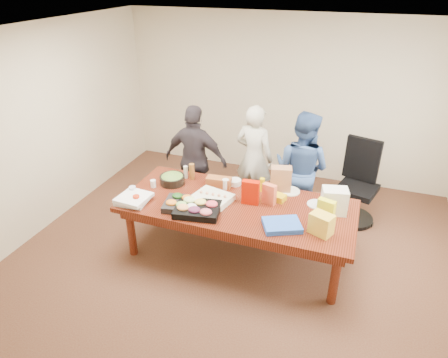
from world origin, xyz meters
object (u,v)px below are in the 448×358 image
at_px(person_right, 301,169).
at_px(sheet_cake, 213,198).
at_px(salad_bowl, 172,180).
at_px(office_chair, 358,186).
at_px(person_center, 254,158).
at_px(conference_table, 237,229).

distance_m(person_right, sheet_cake, 1.39).
bearing_deg(salad_bowl, sheet_cake, -19.18).
bearing_deg(salad_bowl, person_right, 28.27).
bearing_deg(office_chair, person_right, -146.26).
distance_m(person_center, salad_bowl, 1.31).
height_order(conference_table, salad_bowl, salad_bowl).
bearing_deg(sheet_cake, person_center, 95.86).
distance_m(person_right, salad_bowl, 1.76).
bearing_deg(person_center, office_chair, -167.86).
distance_m(conference_table, salad_bowl, 1.08).
bearing_deg(salad_bowl, office_chair, 25.10).
relative_size(conference_table, sheet_cake, 6.30).
bearing_deg(sheet_cake, person_right, 63.44).
relative_size(office_chair, person_right, 0.70).
xyz_separation_m(conference_table, office_chair, (1.35, 1.29, 0.20)).
bearing_deg(person_right, conference_table, 77.53).
height_order(office_chair, salad_bowl, office_chair).
height_order(office_chair, sheet_cake, office_chair).
relative_size(conference_table, person_center, 1.75).
bearing_deg(salad_bowl, person_center, 51.05).
height_order(person_center, sheet_cake, person_center).
bearing_deg(person_center, salad_bowl, 60.71).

